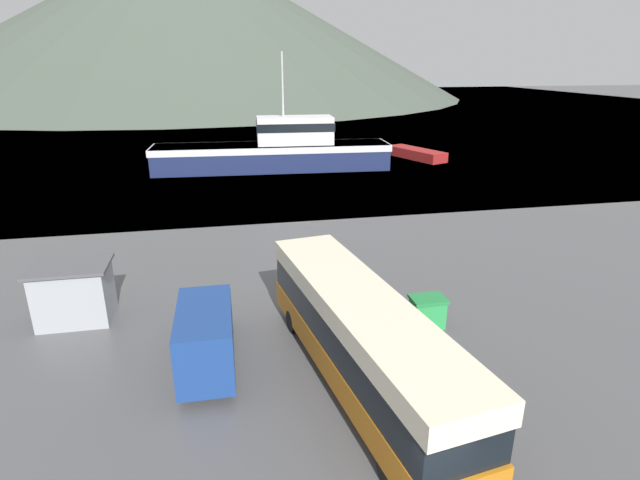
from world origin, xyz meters
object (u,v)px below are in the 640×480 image
at_px(tour_bus, 360,336).
at_px(delivery_van, 206,333).
at_px(dock_kiosk, 74,293).
at_px(small_boat, 416,154).
at_px(storage_bin, 427,312).
at_px(fishing_boat, 277,150).

distance_m(tour_bus, delivery_van, 5.70).
xyz_separation_m(delivery_van, dock_kiosk, (-5.64, 4.61, -0.03)).
height_order(dock_kiosk, small_boat, dock_kiosk).
xyz_separation_m(delivery_van, storage_bin, (9.11, 1.08, -0.65)).
height_order(delivery_van, dock_kiosk, dock_kiosk).
bearing_deg(small_boat, tour_bus, -135.80).
bearing_deg(fishing_boat, tour_bus, -179.17).
relative_size(storage_bin, small_boat, 0.18).
height_order(fishing_boat, small_boat, fishing_boat).
bearing_deg(tour_bus, dock_kiosk, 138.80).
relative_size(dock_kiosk, small_boat, 0.40).
xyz_separation_m(delivery_van, small_boat, (23.17, 37.82, -0.79)).
bearing_deg(delivery_van, tour_bus, -22.77).
xyz_separation_m(tour_bus, storage_bin, (3.90, 3.32, -1.22)).
relative_size(tour_bus, storage_bin, 8.61).
bearing_deg(storage_bin, small_boat, 69.06).
bearing_deg(tour_bus, fishing_boat, 78.89).
height_order(tour_bus, dock_kiosk, tour_bus).
height_order(fishing_boat, storage_bin, fishing_boat).
height_order(storage_bin, small_boat, storage_bin).
bearing_deg(tour_bus, delivery_van, 147.80).
relative_size(tour_bus, small_boat, 1.57).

